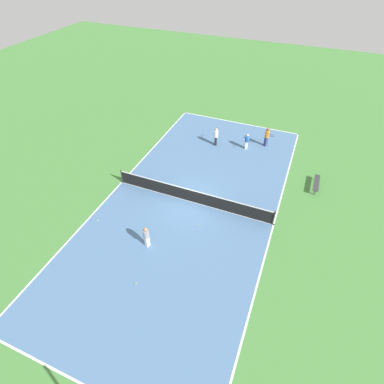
{
  "coord_description": "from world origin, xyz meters",
  "views": [
    {
      "loc": [
        -5.62,
        13.79,
        14.17
      ],
      "look_at": [
        0.0,
        0.0,
        0.9
      ],
      "focal_mm": 28.0,
      "sensor_mm": 36.0,
      "label": 1
    }
  ],
  "objects": [
    {
      "name": "player_center_orange",
      "position": [
        -3.19,
        -8.86,
        1.0
      ],
      "size": [
        0.92,
        0.86,
        1.7
      ],
      "rotation": [
        0.0,
        0.0,
        2.43
      ],
      "color": "navy",
      "rests_on": "court_surface"
    },
    {
      "name": "player_near_blue",
      "position": [
        -1.76,
        -7.8,
        0.8
      ],
      "size": [
        0.67,
        0.99,
        1.39
      ],
      "rotation": [
        0.0,
        0.0,
        1.97
      ],
      "color": "white",
      "rests_on": "court_surface"
    },
    {
      "name": "player_far_white",
      "position": [
        0.82,
        -7.38,
        0.93
      ],
      "size": [
        0.58,
        0.99,
        1.6
      ],
      "rotation": [
        0.0,
        0.0,
        4.99
      ],
      "color": "black",
      "rests_on": "court_surface"
    },
    {
      "name": "tennis_ball_left_sideline",
      "position": [
        -1.18,
        1.92,
        0.06
      ],
      "size": [
        0.07,
        0.07,
        0.07
      ],
      "primitive_type": "sphere",
      "color": "#CCE033",
      "rests_on": "court_surface"
    },
    {
      "name": "tennis_net",
      "position": [
        0.0,
        0.0,
        0.58
      ],
      "size": [
        11.09,
        0.1,
        1.1
      ],
      "color": "black",
      "rests_on": "court_surface"
    },
    {
      "name": "tennis_ball_near_net",
      "position": [
        0.38,
        6.95,
        0.06
      ],
      "size": [
        0.07,
        0.07,
        0.07
      ],
      "primitive_type": "sphere",
      "color": "#CCE033",
      "rests_on": "court_surface"
    },
    {
      "name": "court_surface",
      "position": [
        0.0,
        0.0,
        0.01
      ],
      "size": [
        11.29,
        23.82,
        0.02
      ],
      "color": "#4C729E",
      "rests_on": "ground_plane"
    },
    {
      "name": "ground_plane",
      "position": [
        0.0,
        0.0,
        0.0
      ],
      "size": [
        80.0,
        80.0,
        0.0
      ],
      "primitive_type": "plane",
      "color": "#47843D"
    },
    {
      "name": "bench",
      "position": [
        -7.69,
        -4.77,
        0.4
      ],
      "size": [
        0.36,
        1.98,
        0.45
      ],
      "rotation": [
        0.0,
        0.0,
        1.57
      ],
      "color": "#333338",
      "rests_on": "ground_plane"
    },
    {
      "name": "player_baseline_gray",
      "position": [
        1.01,
        4.48,
        0.89
      ],
      "size": [
        0.45,
        0.45,
        1.54
      ],
      "rotation": [
        0.0,
        0.0,
        1.26
      ],
      "color": "white",
      "rests_on": "court_surface"
    },
    {
      "name": "tennis_ball_right_alley",
      "position": [
        4.93,
        3.95,
        0.06
      ],
      "size": [
        0.07,
        0.07,
        0.07
      ],
      "primitive_type": "sphere",
      "color": "#CCE033",
      "rests_on": "court_surface"
    }
  ]
}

